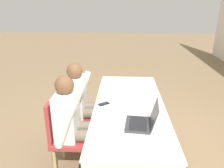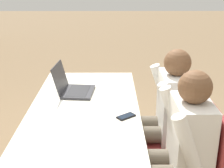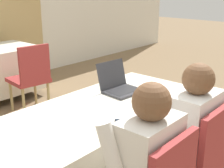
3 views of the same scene
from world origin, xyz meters
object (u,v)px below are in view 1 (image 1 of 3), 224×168
object	(u,v)px
cell_phone	(104,104)
person_white_shirt	(74,120)
chair_near_right	(66,132)
person_checkered_shirt	(82,100)
laptop	(143,121)
chair_near_left	(75,111)

from	to	relation	value
cell_phone	person_white_shirt	size ratio (longest dim) A/B	0.12
cell_phone	chair_near_right	world-z (taller)	chair_near_right
chair_near_right	person_checkered_shirt	world-z (taller)	person_checkered_shirt
laptop	chair_near_left	xyz separation A→B (m)	(-0.72, -0.83, -0.29)
cell_phone	person_checkered_shirt	xyz separation A→B (m)	(-0.27, -0.30, -0.09)
laptop	person_checkered_shirt	distance (m)	1.03
cell_phone	chair_near_right	xyz separation A→B (m)	(0.24, -0.41, -0.25)
chair_near_left	person_white_shirt	world-z (taller)	person_white_shirt
person_white_shirt	cell_phone	bearing A→B (deg)	-52.26
laptop	chair_near_right	bearing A→B (deg)	-99.31
cell_phone	person_checkered_shirt	bearing A→B (deg)	-168.91
chair_near_left	person_checkered_shirt	bearing A→B (deg)	-90.00
cell_phone	chair_near_left	xyz separation A→B (m)	(-0.27, -0.41, -0.25)
chair_near_left	chair_near_right	bearing A→B (deg)	-180.00
chair_near_right	person_checkered_shirt	xyz separation A→B (m)	(-0.50, 0.10, 0.16)
chair_near_left	person_checkered_shirt	distance (m)	0.19
laptop	person_white_shirt	world-z (taller)	person_white_shirt
laptop	person_white_shirt	distance (m)	0.76
chair_near_left	chair_near_right	size ratio (longest dim) A/B	1.00
person_white_shirt	chair_near_left	bearing A→B (deg)	11.63
chair_near_left	person_white_shirt	xyz separation A→B (m)	(0.50, 0.10, 0.16)
cell_phone	chair_near_left	world-z (taller)	chair_near_left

